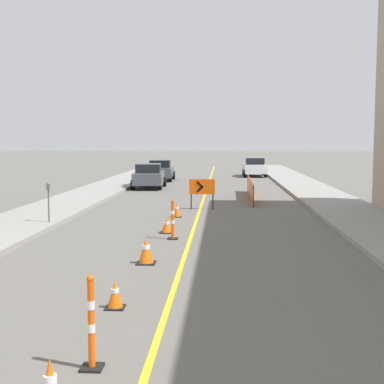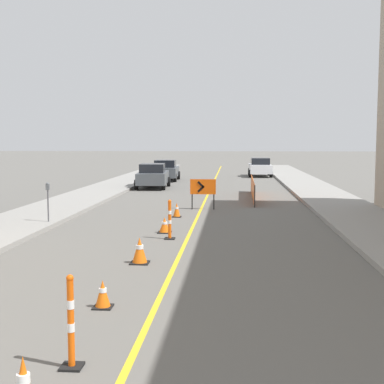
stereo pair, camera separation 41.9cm
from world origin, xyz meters
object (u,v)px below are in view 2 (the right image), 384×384
Objects in this scene: traffic_cone_third at (103,294)px; arrow_barricade_primary at (203,188)px; parked_car_curb_mid at (166,170)px; parking_meter_near_curb at (48,194)px; delineator_post_front at (71,327)px; traffic_cone_fifth at (165,225)px; parked_car_curb_far at (260,167)px; traffic_cone_fourth at (140,251)px; parked_car_curb_near at (153,176)px; traffic_cone_farthest at (177,210)px; delineator_post_rear at (170,222)px.

traffic_cone_third is 0.38× the size of arrow_barricade_primary.
parking_meter_near_curb is (-1.51, -21.93, 0.37)m from parked_car_curb_mid.
arrow_barricade_primary reaches higher than delineator_post_front.
traffic_cone_fifth is at bearing -85.14° from parked_car_curb_mid.
traffic_cone_third is 36.70m from parked_car_curb_far.
arrow_barricade_primary is at bearing 81.31° from traffic_cone_fifth.
traffic_cone_fourth is 10.74m from arrow_barricade_primary.
parked_car_curb_near is 6.45m from parked_car_curb_mid.
traffic_cone_farthest is at bearing -109.99° from arrow_barricade_primary.
parking_meter_near_curb reaches higher than delineator_post_rear.
parked_car_curb_far reaches higher than traffic_cone_third.
traffic_cone_third is 31.25m from parked_car_curb_mid.
parked_car_curb_mid is 3.06× the size of parking_meter_near_curb.
delineator_post_rear is 17.98m from parked_car_curb_near.
parking_meter_near_curb is at bearing 154.70° from delineator_post_rear.
traffic_cone_farthest is (0.14, 11.78, 0.03)m from traffic_cone_third.
traffic_cone_fifth is at bearing 90.53° from delineator_post_front.
traffic_cone_fourth is at bearing 91.42° from delineator_post_front.
parked_car_curb_far is at bearing 71.75° from parking_meter_near_curb.
parked_car_curb_near is at bearing -123.09° from parked_car_curb_far.
delineator_post_front reaches higher than delineator_post_rear.
traffic_cone_farthest is 14.41m from delineator_post_front.
traffic_cone_fifth is 0.89× the size of traffic_cone_farthest.
parked_car_curb_near reaches higher than delineator_post_rear.
traffic_cone_fifth is 16.83m from parked_car_curb_near.
traffic_cone_farthest is at bearing -83.74° from parked_car_curb_mid.
traffic_cone_farthest is at bearing 89.46° from traffic_cone_fourth.
traffic_cone_farthest is 0.45× the size of delineator_post_front.
delineator_post_front is at bearing -88.58° from traffic_cone_fourth.
traffic_cone_third is 0.12× the size of parked_car_curb_far.
parked_car_curb_far is (4.70, 36.39, 0.54)m from traffic_cone_third.
parked_car_curb_near is 1.02× the size of parked_car_curb_far.
traffic_cone_fifth is 3.68m from traffic_cone_farthest.
parking_meter_near_curb is at bearing -96.20° from parked_car_curb_mid.
traffic_cone_third is 8.10m from traffic_cone_fifth.
arrow_barricade_primary is at bearing 85.76° from traffic_cone_third.
parked_car_curb_far reaches higher than traffic_cone_farthest.
arrow_barricade_primary is (1.06, 14.28, 0.71)m from traffic_cone_third.
arrow_barricade_primary is at bearing -99.92° from parked_car_curb_far.
parked_car_curb_far is at bearing 82.65° from traffic_cone_third.
parked_car_curb_far is (4.64, 32.79, 0.47)m from traffic_cone_fourth.
traffic_cone_third is 14.34m from arrow_barricade_primary.
delineator_post_front is at bearing -87.16° from parked_car_curb_near.
traffic_cone_farthest reaches higher than traffic_cone_fifth.
traffic_cone_fourth is 6.24m from delineator_post_front.
traffic_cone_farthest is (0.02, 3.68, 0.03)m from traffic_cone_fifth.
traffic_cone_third is 11.78m from traffic_cone_farthest.
traffic_cone_fifth is at bearing 89.29° from traffic_cone_fourth.
traffic_cone_farthest is 0.14× the size of parked_car_curb_far.
traffic_cone_farthest is at bearing -101.07° from parked_car_curb_far.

